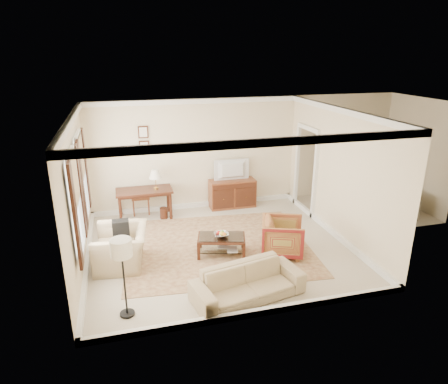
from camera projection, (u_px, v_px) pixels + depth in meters
name	position (u px, v px, depth m)	size (l,w,h in m)	color
room_shell	(218.00, 134.00, 7.83)	(5.51, 5.01, 2.91)	beige
annex_bedroom	(370.00, 196.00, 10.68)	(3.00, 2.70, 2.90)	beige
window_front	(76.00, 203.00, 6.84)	(0.12, 1.56, 1.80)	#CCB284
window_rear	(82.00, 177.00, 8.30)	(0.12, 1.56, 1.80)	#CCB284
doorway	(306.00, 171.00, 10.32)	(0.10, 1.12, 2.25)	white
rug	(218.00, 246.00, 8.69)	(3.89, 3.33, 0.01)	brown
writing_desk	(144.00, 194.00, 9.97)	(1.38, 0.69, 0.76)	#3E1D11
desk_chair	(140.00, 194.00, 10.30)	(0.45, 0.45, 1.05)	brown
desk_lamp	(156.00, 179.00, 9.92)	(0.32, 0.32, 0.50)	silver
framed_prints	(144.00, 139.00, 9.94)	(0.25, 0.04, 0.68)	#3E1D11
sideboard	(232.00, 193.00, 10.79)	(1.23, 0.47, 0.76)	brown
tv	(233.00, 164.00, 10.49)	(0.91, 0.52, 0.12)	black
coffee_table	(221.00, 241.00, 8.26)	(1.09, 0.81, 0.41)	#3E1D11
fruit_bowl	(221.00, 234.00, 8.20)	(0.42, 0.42, 0.10)	silver
book_a	(219.00, 245.00, 8.39)	(0.28, 0.04, 0.38)	brown
book_b	(227.00, 249.00, 8.21)	(0.28, 0.03, 0.38)	brown
striped_armchair	(283.00, 235.00, 8.24)	(0.83, 0.78, 0.85)	maroon
club_armchair	(121.00, 242.00, 7.79)	(1.15, 0.74, 1.00)	tan
backpack	(121.00, 229.00, 7.76)	(0.32, 0.22, 0.40)	black
sofa	(248.00, 278.00, 6.78)	(1.93, 0.56, 0.75)	tan
floor_lamp	(122.00, 254.00, 6.07)	(0.33, 0.33, 1.34)	black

